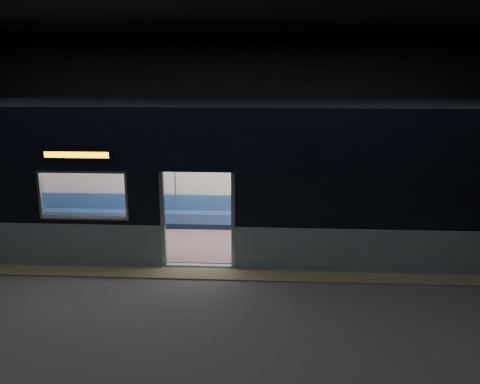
{
  "coord_description": "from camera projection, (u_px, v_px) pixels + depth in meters",
  "views": [
    {
      "loc": [
        1.47,
        -9.01,
        4.15
      ],
      "look_at": [
        0.81,
        2.3,
        1.33
      ],
      "focal_mm": 38.0,
      "sensor_mm": 36.0,
      "label": 1
    }
  ],
  "objects": [
    {
      "name": "handbag",
      "position": [
        361.0,
        209.0,
        12.66
      ],
      "size": [
        0.37,
        0.34,
        0.15
      ],
      "primitive_type": "cube",
      "rotation": [
        0.0,
        0.0,
        -0.32
      ],
      "color": "black",
      "rests_on": "passenger"
    },
    {
      "name": "station_floor",
      "position": [
        191.0,
        287.0,
        9.82
      ],
      "size": [
        24.0,
        14.0,
        0.01
      ],
      "primitive_type": "cube",
      "color": "#47494C",
      "rests_on": "ground"
    },
    {
      "name": "tactile_strip",
      "position": [
        195.0,
        274.0,
        10.35
      ],
      "size": [
        22.8,
        0.5,
        0.03
      ],
      "primitive_type": "cube",
      "color": "#8C7F59",
      "rests_on": "station_floor"
    },
    {
      "name": "passenger",
      "position": [
        360.0,
        202.0,
        12.85
      ],
      "size": [
        0.4,
        0.69,
        1.36
      ],
      "rotation": [
        0.0,
        0.0,
        0.09
      ],
      "color": "black",
      "rests_on": "metro_car"
    },
    {
      "name": "metro_car",
      "position": [
        206.0,
        167.0,
        11.84
      ],
      "size": [
        18.0,
        3.04,
        3.35
      ],
      "color": "gray",
      "rests_on": "station_floor"
    },
    {
      "name": "station_envelope",
      "position": [
        187.0,
        94.0,
        8.93
      ],
      "size": [
        24.0,
        14.0,
        5.0
      ],
      "color": "black",
      "rests_on": "station_floor"
    },
    {
      "name": "transit_map",
      "position": [
        408.0,
        175.0,
        12.92
      ],
      "size": [
        0.95,
        0.03,
        0.62
      ],
      "primitive_type": "cube",
      "color": "white",
      "rests_on": "metro_car"
    }
  ]
}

